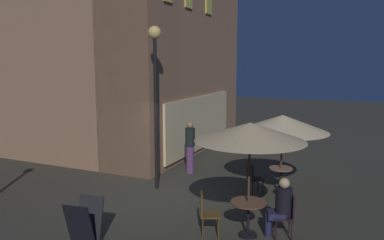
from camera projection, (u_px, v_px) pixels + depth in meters
The scene contains 13 objects.
ground_plane at pixel (159, 198), 10.38m from camera, with size 60.00×60.00×0.00m, color #37352B.
cafe_building at pixel (128, 55), 14.83m from camera, with size 8.56×8.35×7.87m.
street_lamp_near_corner at pixel (155, 72), 10.66m from camera, with size 0.36×0.36×4.63m.
menu_sandwich_board at pixel (85, 223), 7.60m from camera, with size 0.73×0.64×0.94m.
cafe_table_0 at pixel (248, 211), 8.04m from camera, with size 0.75×0.75×0.75m.
cafe_table_1 at pixel (281, 176), 10.72m from camera, with size 0.65×0.65×0.72m.
patio_umbrella_0 at pixel (250, 132), 7.79m from camera, with size 2.29×2.29×2.43m.
patio_umbrella_1 at pixel (283, 124), 10.50m from camera, with size 2.51×2.51×2.21m.
cafe_chair_0 at pixel (288, 212), 7.97m from camera, with size 0.51×0.51×0.93m.
cafe_chair_1 at pixel (206, 211), 8.04m from camera, with size 0.54×0.54×0.92m.
cafe_chair_2 at pixel (253, 176), 10.48m from camera, with size 0.54×0.54×0.90m.
patron_seated_0 at pixel (281, 204), 7.95m from camera, with size 0.44×0.53×1.29m.
patron_standing_1 at pixel (190, 147), 12.59m from camera, with size 0.32×0.32×1.72m.
Camera 1 is at (-8.68, -4.92, 3.66)m, focal length 35.84 mm.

